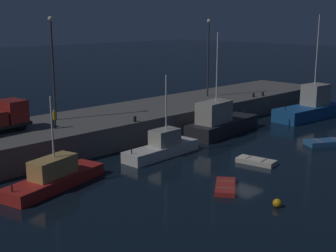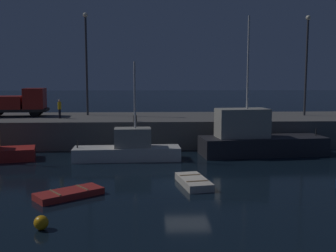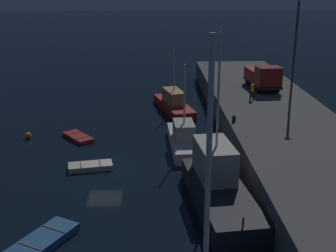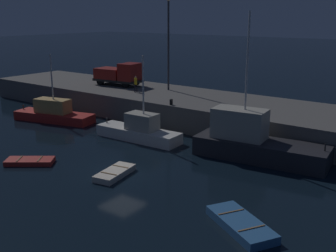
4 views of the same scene
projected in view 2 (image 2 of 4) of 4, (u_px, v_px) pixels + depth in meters
ground_plane at (187, 181)px, 22.67m from camera, size 320.00×320.00×0.00m
pier_quay at (173, 129)px, 36.62m from camera, size 59.35×9.23×2.29m
fishing_boat_blue at (129, 149)px, 28.41m from camera, size 7.56×2.32×6.90m
fishing_boat_orange at (256, 139)px, 30.20m from camera, size 9.60×3.96×10.23m
dinghy_orange_near at (194, 182)px, 21.77m from camera, size 1.86×3.30×0.43m
rowboat_white_mid at (69, 194)px, 19.65m from camera, size 3.37×3.00×0.37m
mooring_buoy_mid at (41, 223)px, 15.40m from camera, size 0.56×0.56×0.56m
lamp_post_west at (86, 57)px, 37.11m from camera, size 0.44×0.44×9.38m
lamp_post_east at (307, 58)px, 36.91m from camera, size 0.44×0.44×9.11m
utility_truck at (18, 103)px, 36.33m from camera, size 5.73×2.82×2.54m
dockworker at (60, 108)px, 34.59m from camera, size 0.30×0.43×1.63m
bollard_west at (135, 118)px, 32.13m from camera, size 0.28×0.28×0.51m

